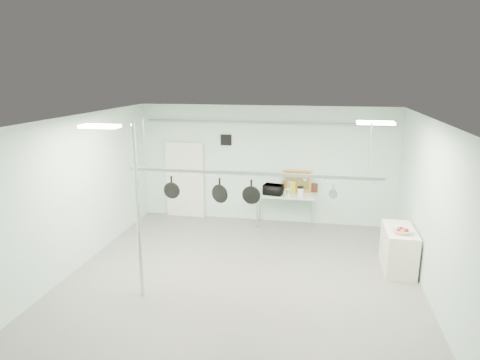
% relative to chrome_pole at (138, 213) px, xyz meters
% --- Properties ---
extents(floor, '(8.00, 8.00, 0.00)m').
position_rel_chrome_pole_xyz_m(floor, '(1.70, 0.60, -1.60)').
color(floor, gray).
rests_on(floor, ground).
extents(ceiling, '(7.00, 8.00, 0.02)m').
position_rel_chrome_pole_xyz_m(ceiling, '(1.70, 0.60, 1.59)').
color(ceiling, silver).
rests_on(ceiling, back_wall).
extents(back_wall, '(7.00, 0.02, 3.20)m').
position_rel_chrome_pole_xyz_m(back_wall, '(1.70, 4.59, 0.00)').
color(back_wall, silver).
rests_on(back_wall, floor).
extents(right_wall, '(0.02, 8.00, 3.20)m').
position_rel_chrome_pole_xyz_m(right_wall, '(5.19, 0.60, 0.00)').
color(right_wall, silver).
rests_on(right_wall, floor).
extents(door, '(1.10, 0.10, 2.20)m').
position_rel_chrome_pole_xyz_m(door, '(-0.60, 4.54, -0.55)').
color(door, silver).
rests_on(door, floor).
extents(wall_vent, '(0.30, 0.04, 0.30)m').
position_rel_chrome_pole_xyz_m(wall_vent, '(0.60, 4.57, 0.65)').
color(wall_vent, black).
rests_on(wall_vent, back_wall).
extents(conduit_pipe, '(6.60, 0.07, 0.07)m').
position_rel_chrome_pole_xyz_m(conduit_pipe, '(1.70, 4.50, 1.15)').
color(conduit_pipe, gray).
rests_on(conduit_pipe, back_wall).
extents(chrome_pole, '(0.08, 0.08, 3.20)m').
position_rel_chrome_pole_xyz_m(chrome_pole, '(0.00, 0.00, 0.00)').
color(chrome_pole, silver).
rests_on(chrome_pole, floor).
extents(prep_table, '(1.60, 0.70, 0.91)m').
position_rel_chrome_pole_xyz_m(prep_table, '(2.30, 4.20, -0.77)').
color(prep_table, '#A7C5B3').
rests_on(prep_table, floor).
extents(side_cabinet, '(0.60, 1.20, 0.90)m').
position_rel_chrome_pole_xyz_m(side_cabinet, '(4.85, 2.00, -1.15)').
color(side_cabinet, silver).
rests_on(side_cabinet, floor).
extents(pot_rack, '(4.80, 0.06, 1.00)m').
position_rel_chrome_pole_xyz_m(pot_rack, '(1.90, 0.90, 0.63)').
color(pot_rack, '#B7B7BC').
rests_on(pot_rack, ceiling).
extents(light_panel_left, '(0.65, 0.30, 0.05)m').
position_rel_chrome_pole_xyz_m(light_panel_left, '(-0.50, -0.20, 1.56)').
color(light_panel_left, white).
rests_on(light_panel_left, ceiling).
extents(light_panel_right, '(0.65, 0.30, 0.05)m').
position_rel_chrome_pole_xyz_m(light_panel_right, '(4.10, 1.20, 1.56)').
color(light_panel_right, white).
rests_on(light_panel_right, ceiling).
extents(microwave, '(0.55, 0.42, 0.27)m').
position_rel_chrome_pole_xyz_m(microwave, '(1.98, 4.07, -0.56)').
color(microwave, black).
rests_on(microwave, prep_table).
extents(coffee_canister, '(0.18, 0.18, 0.22)m').
position_rel_chrome_pole_xyz_m(coffee_canister, '(2.70, 4.06, -0.59)').
color(coffee_canister, silver).
rests_on(coffee_canister, prep_table).
extents(painting_large, '(0.78, 0.13, 0.58)m').
position_rel_chrome_pole_xyz_m(painting_large, '(2.57, 4.50, -0.41)').
color(painting_large, orange).
rests_on(painting_large, prep_table).
extents(painting_small, '(0.30, 0.09, 0.25)m').
position_rel_chrome_pole_xyz_m(painting_small, '(2.98, 4.50, -0.57)').
color(painting_small, '#351912').
rests_on(painting_small, prep_table).
extents(fruit_bowl, '(0.40, 0.40, 0.09)m').
position_rel_chrome_pole_xyz_m(fruit_bowl, '(4.85, 1.75, -0.65)').
color(fruit_bowl, silver).
rests_on(fruit_bowl, side_cabinet).
extents(skillet_left, '(0.33, 0.07, 0.46)m').
position_rel_chrome_pole_xyz_m(skillet_left, '(0.32, 0.90, 0.26)').
color(skillet_left, black).
rests_on(skillet_left, pot_rack).
extents(skillet_mid, '(0.36, 0.19, 0.50)m').
position_rel_chrome_pole_xyz_m(skillet_mid, '(1.29, 0.90, 0.23)').
color(skillet_mid, black).
rests_on(skillet_mid, pot_rack).
extents(skillet_right, '(0.36, 0.08, 0.49)m').
position_rel_chrome_pole_xyz_m(skillet_right, '(1.90, 0.90, 0.24)').
color(skillet_right, black).
rests_on(skillet_right, pot_rack).
extents(whisk, '(0.21, 0.21, 0.31)m').
position_rel_chrome_pole_xyz_m(whisk, '(2.60, 0.90, 0.33)').
color(whisk, '#B1B2B6').
rests_on(whisk, pot_rack).
extents(grater, '(0.10, 0.03, 0.24)m').
position_rel_chrome_pole_xyz_m(grater, '(2.67, 0.90, 0.36)').
color(grater, gold).
rests_on(grater, pot_rack).
extents(saucepan, '(0.18, 0.14, 0.29)m').
position_rel_chrome_pole_xyz_m(saucepan, '(3.41, 0.90, 0.34)').
color(saucepan, silver).
rests_on(saucepan, pot_rack).
extents(fruit_cluster, '(0.24, 0.24, 0.09)m').
position_rel_chrome_pole_xyz_m(fruit_cluster, '(4.85, 1.75, -0.61)').
color(fruit_cluster, '#B41011').
rests_on(fruit_cluster, fruit_bowl).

